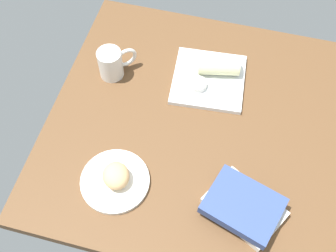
{
  "coord_description": "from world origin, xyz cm",
  "views": [
    {
      "loc": [
        1.0,
        67.48,
        113.33
      ],
      "look_at": [
        17.13,
        5.13,
        7.0
      ],
      "focal_mm": 44.22,
      "sensor_mm": 36.0,
      "label": 1
    }
  ],
  "objects": [
    {
      "name": "dining_table",
      "position": [
        0.0,
        0.0,
        2.0
      ],
      "size": [
        110.0,
        90.0,
        4.0
      ],
      "primitive_type": "cube",
      "color": "brown",
      "rests_on": "ground"
    },
    {
      "name": "square_plate",
      "position": [
        9.0,
        -16.85,
        4.8
      ],
      "size": [
        24.89,
        24.89,
        1.6
      ],
      "primitive_type": "cube",
      "rotation": [
        0.0,
        0.0,
        0.08
      ],
      "color": "white",
      "rests_on": "dining_table"
    },
    {
      "name": "coffee_mug",
      "position": [
        40.41,
        -12.11,
        9.29
      ],
      "size": [
        11.25,
        10.69,
        10.37
      ],
      "color": "white",
      "rests_on": "dining_table"
    },
    {
      "name": "round_plate",
      "position": [
        27.48,
        25.31,
        4.7
      ],
      "size": [
        19.73,
        19.73,
        1.4
      ],
      "primitive_type": "cylinder",
      "color": "white",
      "rests_on": "dining_table"
    },
    {
      "name": "book_stack",
      "position": [
        -8.94,
        24.57,
        7.09
      ],
      "size": [
        24.3,
        21.75,
        6.1
      ],
      "color": "silver",
      "rests_on": "dining_table"
    },
    {
      "name": "sauce_cup",
      "position": [
        11.94,
        -12.55,
        6.74
      ],
      "size": [
        5.86,
        5.86,
        2.1
      ],
      "color": "silver",
      "rests_on": "square_plate"
    },
    {
      "name": "breakfast_wrap",
      "position": [
        6.65,
        -20.28,
        8.7
      ],
      "size": [
        14.33,
        8.87,
        6.21
      ],
      "primitive_type": "cylinder",
      "rotation": [
        1.57,
        0.0,
        1.78
      ],
      "color": "beige",
      "rests_on": "square_plate"
    },
    {
      "name": "scone_pastry",
      "position": [
        26.91,
        25.01,
        8.08
      ],
      "size": [
        10.7,
        11.03,
        5.37
      ],
      "primitive_type": "ellipsoid",
      "rotation": [
        0.0,
        0.0,
        2.1
      ],
      "color": "tan",
      "rests_on": "round_plate"
    }
  ]
}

